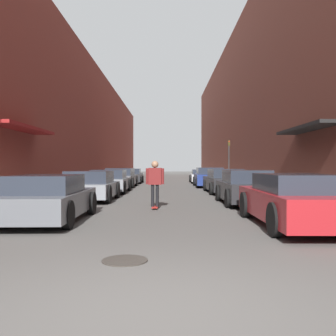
{
  "coord_description": "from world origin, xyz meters",
  "views": [
    {
      "loc": [
        0.11,
        -3.75,
        1.45
      ],
      "look_at": [
        0.12,
        10.25,
        1.37
      ],
      "focal_mm": 40.0,
      "sensor_mm": 36.0,
      "label": 1
    }
  ],
  "objects_px": {
    "parked_car_left_4": "(130,176)",
    "traffic_light": "(229,156)",
    "parked_car_left_3": "(121,178)",
    "parked_car_right_3": "(209,177)",
    "parked_car_right_0": "(293,200)",
    "parked_car_left_0": "(48,199)",
    "skateboarder": "(155,179)",
    "parked_car_right_2": "(224,181)",
    "parked_car_right_4": "(202,176)",
    "parked_car_left_2": "(109,181)",
    "manhole_cover": "(125,260)",
    "parked_car_left_1": "(90,186)",
    "parked_car_right_1": "(245,188)"
  },
  "relations": [
    {
      "from": "parked_car_left_3",
      "to": "skateboarder",
      "type": "distance_m",
      "value": 13.06
    },
    {
      "from": "parked_car_right_4",
      "to": "manhole_cover",
      "type": "xyz_separation_m",
      "value": [
        -3.52,
        -25.9,
        -0.55
      ]
    },
    {
      "from": "parked_car_left_1",
      "to": "traffic_light",
      "type": "height_order",
      "value": "traffic_light"
    },
    {
      "from": "parked_car_right_1",
      "to": "parked_car_right_2",
      "type": "xyz_separation_m",
      "value": [
        0.09,
        5.85,
        -0.0
      ]
    },
    {
      "from": "traffic_light",
      "to": "parked_car_right_3",
      "type": "bearing_deg",
      "value": -111.92
    },
    {
      "from": "parked_car_left_1",
      "to": "traffic_light",
      "type": "xyz_separation_m",
      "value": [
        8.36,
        16.0,
        1.67
      ]
    },
    {
      "from": "parked_car_right_3",
      "to": "parked_car_left_2",
      "type": "bearing_deg",
      "value": -137.19
    },
    {
      "from": "manhole_cover",
      "to": "parked_car_left_0",
      "type": "bearing_deg",
      "value": 121.07
    },
    {
      "from": "skateboarder",
      "to": "traffic_light",
      "type": "xyz_separation_m",
      "value": [
        5.58,
        18.9,
        1.28
      ]
    },
    {
      "from": "parked_car_left_4",
      "to": "parked_car_right_0",
      "type": "height_order",
      "value": "parked_car_right_0"
    },
    {
      "from": "parked_car_right_3",
      "to": "parked_car_right_2",
      "type": "bearing_deg",
      "value": -88.32
    },
    {
      "from": "parked_car_right_3",
      "to": "manhole_cover",
      "type": "relative_size",
      "value": 6.43
    },
    {
      "from": "parked_car_left_1",
      "to": "parked_car_left_4",
      "type": "height_order",
      "value": "parked_car_left_1"
    },
    {
      "from": "parked_car_left_3",
      "to": "parked_car_right_3",
      "type": "xyz_separation_m",
      "value": [
        6.05,
        0.42,
        0.02
      ]
    },
    {
      "from": "parked_car_right_3",
      "to": "manhole_cover",
      "type": "distance_m",
      "value": 20.42
    },
    {
      "from": "parked_car_left_0",
      "to": "traffic_light",
      "type": "relative_size",
      "value": 1.25
    },
    {
      "from": "parked_car_left_0",
      "to": "parked_car_right_3",
      "type": "distance_m",
      "value": 17.08
    },
    {
      "from": "parked_car_right_1",
      "to": "parked_car_right_2",
      "type": "distance_m",
      "value": 5.85
    },
    {
      "from": "parked_car_left_3",
      "to": "parked_car_right_4",
      "type": "xyz_separation_m",
      "value": [
        6.07,
        6.21,
        -0.07
      ]
    },
    {
      "from": "manhole_cover",
      "to": "parked_car_left_3",
      "type": "bearing_deg",
      "value": 97.38
    },
    {
      "from": "parked_car_left_0",
      "to": "parked_car_left_1",
      "type": "relative_size",
      "value": 1.09
    },
    {
      "from": "parked_car_left_1",
      "to": "parked_car_right_3",
      "type": "relative_size",
      "value": 0.89
    },
    {
      "from": "parked_car_left_1",
      "to": "skateboarder",
      "type": "bearing_deg",
      "value": -46.22
    },
    {
      "from": "parked_car_left_2",
      "to": "parked_car_right_3",
      "type": "height_order",
      "value": "parked_car_right_3"
    },
    {
      "from": "parked_car_left_2",
      "to": "skateboarder",
      "type": "bearing_deg",
      "value": -70.3
    },
    {
      "from": "parked_car_left_4",
      "to": "parked_car_right_2",
      "type": "distance_m",
      "value": 12.93
    },
    {
      "from": "parked_car_right_0",
      "to": "parked_car_right_3",
      "type": "bearing_deg",
      "value": 90.58
    },
    {
      "from": "parked_car_right_2",
      "to": "parked_car_right_4",
      "type": "height_order",
      "value": "parked_car_right_2"
    },
    {
      "from": "parked_car_left_2",
      "to": "parked_car_right_3",
      "type": "xyz_separation_m",
      "value": [
        6.01,
        5.57,
        0.04
      ]
    },
    {
      "from": "parked_car_right_0",
      "to": "manhole_cover",
      "type": "distance_m",
      "value": 4.98
    },
    {
      "from": "parked_car_left_1",
      "to": "parked_car_right_1",
      "type": "bearing_deg",
      "value": -13.14
    },
    {
      "from": "parked_car_left_2",
      "to": "manhole_cover",
      "type": "bearing_deg",
      "value": -80.21
    },
    {
      "from": "parked_car_left_3",
      "to": "parked_car_right_1",
      "type": "relative_size",
      "value": 1.14
    },
    {
      "from": "parked_car_right_1",
      "to": "parked_car_right_2",
      "type": "relative_size",
      "value": 0.84
    },
    {
      "from": "parked_car_right_0",
      "to": "manhole_cover",
      "type": "height_order",
      "value": "parked_car_right_0"
    },
    {
      "from": "parked_car_right_3",
      "to": "parked_car_right_1",
      "type": "bearing_deg",
      "value": -89.62
    },
    {
      "from": "parked_car_left_0",
      "to": "parked_car_right_0",
      "type": "bearing_deg",
      "value": -7.52
    },
    {
      "from": "parked_car_left_3",
      "to": "parked_car_right_3",
      "type": "distance_m",
      "value": 6.07
    },
    {
      "from": "parked_car_left_4",
      "to": "parked_car_right_3",
      "type": "bearing_deg",
      "value": -42.56
    },
    {
      "from": "manhole_cover",
      "to": "parked_car_right_1",
      "type": "bearing_deg",
      "value": 66.92
    },
    {
      "from": "parked_car_left_1",
      "to": "parked_car_left_2",
      "type": "bearing_deg",
      "value": 89.33
    },
    {
      "from": "parked_car_left_1",
      "to": "traffic_light",
      "type": "bearing_deg",
      "value": 62.4
    },
    {
      "from": "parked_car_left_4",
      "to": "traffic_light",
      "type": "xyz_separation_m",
      "value": [
        8.29,
        0.21,
        1.68
      ]
    },
    {
      "from": "manhole_cover",
      "to": "skateboarder",
      "type": "bearing_deg",
      "value": 88.21
    },
    {
      "from": "parked_car_left_4",
      "to": "traffic_light",
      "type": "bearing_deg",
      "value": 1.48
    },
    {
      "from": "parked_car_left_3",
      "to": "parked_car_left_0",
      "type": "bearing_deg",
      "value": -89.74
    },
    {
      "from": "parked_car_right_4",
      "to": "traffic_light",
      "type": "height_order",
      "value": "traffic_light"
    },
    {
      "from": "parked_car_left_0",
      "to": "parked_car_right_0",
      "type": "relative_size",
      "value": 0.92
    },
    {
      "from": "parked_car_left_1",
      "to": "manhole_cover",
      "type": "height_order",
      "value": "parked_car_left_1"
    },
    {
      "from": "skateboarder",
      "to": "manhole_cover",
      "type": "distance_m",
      "value": 7.0
    }
  ]
}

